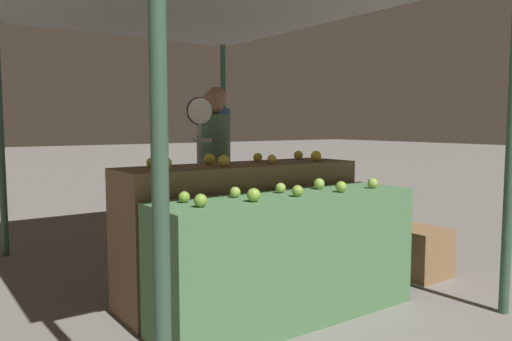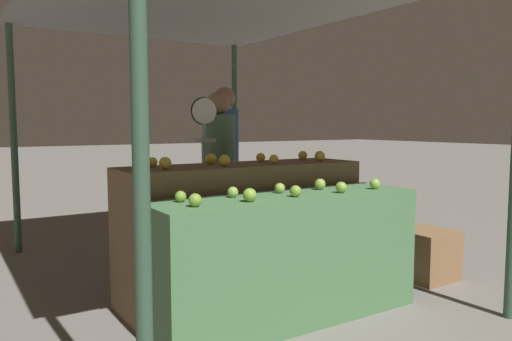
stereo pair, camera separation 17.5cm
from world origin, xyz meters
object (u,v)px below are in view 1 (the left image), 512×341
(person_vendor_at_scale, at_px, (213,164))
(wooden_crate_side, at_px, (419,252))
(produce_scale, at_px, (200,150))
(person_customer_left, at_px, (217,153))

(person_vendor_at_scale, xyz_separation_m, wooden_crate_side, (1.31, -1.40, -0.76))
(wooden_crate_side, bearing_deg, produce_scale, 146.44)
(wooden_crate_side, bearing_deg, person_customer_left, 115.41)
(person_vendor_at_scale, bearing_deg, person_customer_left, -103.91)
(produce_scale, relative_size, person_vendor_at_scale, 0.95)
(produce_scale, height_order, wooden_crate_side, produce_scale)
(produce_scale, distance_m, wooden_crate_side, 2.16)
(produce_scale, xyz_separation_m, person_customer_left, (0.70, 0.88, -0.09))
(produce_scale, bearing_deg, person_vendor_at_scale, 45.10)
(produce_scale, distance_m, person_vendor_at_scale, 0.48)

